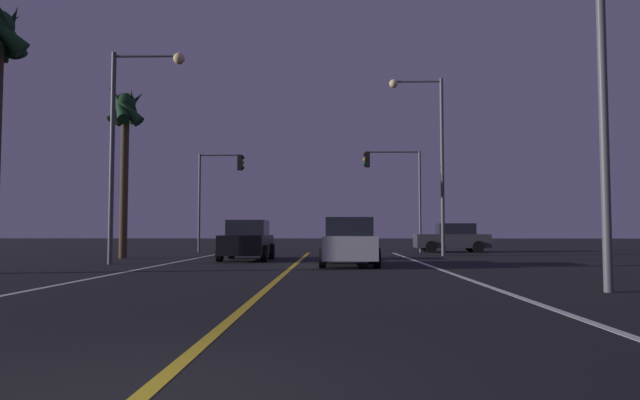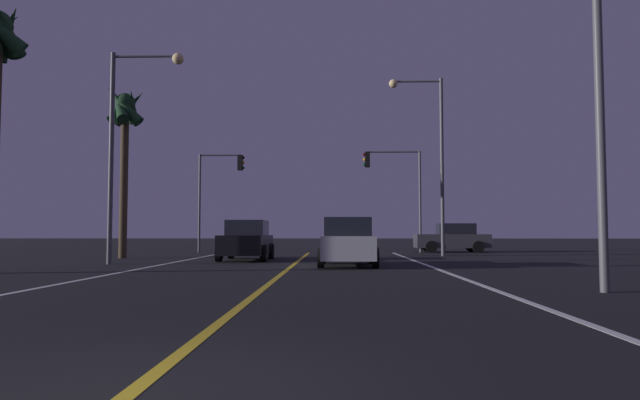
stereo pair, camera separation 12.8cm
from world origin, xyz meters
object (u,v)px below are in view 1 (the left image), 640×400
Objects in this scene: car_oncoming at (247,241)px; street_lamp_right_near at (572,38)px; street_lamp_right_far at (430,144)px; palm_tree_left_mid at (125,120)px; car_lead_same_lane at (349,243)px; traffic_light_near_left at (220,180)px; car_crossing_side at (452,238)px; traffic_light_near_right at (393,177)px; street_lamp_left_mid at (130,127)px.

car_oncoming is 15.92m from street_lamp_right_near.
street_lamp_right_far reaches higher than palm_tree_left_mid.
palm_tree_left_mid is at bearing -104.30° from car_oncoming.
street_lamp_right_near is at bearing -44.55° from palm_tree_left_mid.
traffic_light_near_left reaches higher than car_lead_same_lane.
palm_tree_left_mid reaches higher than car_crossing_side.
traffic_light_near_right is at bearing -74.25° from street_lamp_right_far.
palm_tree_left_mid is at bearing 10.64° from street_lamp_right_far.
street_lamp_right_near is at bearing -153.63° from car_lead_same_lane.
car_lead_same_lane is at bearing -5.21° from street_lamp_left_mid.
car_oncoming is (-10.75, -9.83, 0.00)m from car_crossing_side.
traffic_light_near_left is at bearing 85.52° from street_lamp_left_mid.
street_lamp_left_mid is (-8.17, 0.74, 4.29)m from car_lead_same_lane.
palm_tree_left_mid is (-5.95, 1.52, 5.53)m from car_oncoming.
street_lamp_right_near is at bearing -62.07° from traffic_light_near_left.
street_lamp_right_near reaches higher than street_lamp_left_mid.
car_crossing_side is at bearing -167.14° from traffic_light_near_right.
street_lamp_right_near is 1.01× the size of palm_tree_left_mid.
street_lamp_right_far is 1.11× the size of palm_tree_left_mid.
traffic_light_near_right is 5.11m from street_lamp_right_far.
car_lead_same_lane is at bearing 46.35° from car_oncoming.
car_crossing_side is 14.19m from traffic_light_near_left.
car_lead_same_lane is (4.20, -4.01, 0.00)m from car_oncoming.
street_lamp_right_far reaches higher than street_lamp_left_mid.
street_lamp_right_near is (-2.22, -22.56, 4.33)m from car_crossing_side.
traffic_light_near_left reaches higher than car_crossing_side.
car_oncoming is 0.72× the size of traffic_light_near_right.
car_lead_same_lane is at bearing -61.05° from traffic_light_near_left.
traffic_light_near_right is 0.74× the size of street_lamp_right_near.
street_lamp_right_far reaches higher than car_crossing_side.
car_lead_same_lane is at bearing -28.56° from palm_tree_left_mid.
traffic_light_near_left is at bearing -161.59° from car_oncoming.
street_lamp_right_near reaches higher than car_lead_same_lane.
car_crossing_side is 19.45m from palm_tree_left_mid.
traffic_light_near_left is (-10.20, 0.00, -0.15)m from traffic_light_near_right.
street_lamp_left_mid is (-14.71, -13.09, 4.29)m from car_crossing_side.
street_lamp_right_near is at bearing 84.37° from car_crossing_side.
street_lamp_left_mid is (-12.49, 9.47, -0.04)m from street_lamp_right_near.
car_crossing_side is 23.08m from street_lamp_right_near.
street_lamp_right_near is 20.35m from palm_tree_left_mid.
street_lamp_right_near reaches higher than traffic_light_near_left.
street_lamp_left_mid is 0.99× the size of palm_tree_left_mid.
traffic_light_near_right is at bearing 29.70° from palm_tree_left_mid.
car_oncoming is 0.48× the size of street_lamp_right_far.
traffic_light_near_right is (2.99, 13.03, 3.57)m from car_lead_same_lane.
street_lamp_left_mid is 14.60m from street_lamp_right_far.
car_crossing_side is 0.54× the size of street_lamp_left_mid.
street_lamp_left_mid is at bearing -94.48° from traffic_light_near_left.
street_lamp_left_mid is at bearing -37.16° from street_lamp_right_near.
car_lead_same_lane is (-6.55, -13.84, 0.00)m from car_crossing_side.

